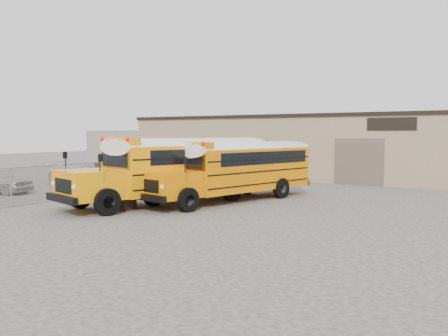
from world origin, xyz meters
The scene contains 9 objects.
ground centered at (0.00, 0.00, 0.00)m, with size 120.00×120.00×0.00m, color #3C3937.
warehouse centered at (0.00, 19.99, 2.37)m, with size 30.20×10.20×4.67m.
chainlink_fence centered at (-6.00, 3.00, 0.90)m, with size 0.07×18.07×1.81m.
distant_building_left centered at (-22.00, 22.00, 1.80)m, with size 8.00×6.00×3.60m, color gray.
school_bus_left centered at (1.11, 8.73, 1.84)m, with size 5.47×11.16×3.18m.
school_bus_right centered at (2.41, 10.64, 1.72)m, with size 4.43×10.46×2.98m.
tarp_bundle centered at (-1.33, -0.75, 0.70)m, with size 1.00×1.00×1.36m.
car_white centered at (-11.90, 5.50, 0.69)m, with size 1.95×4.79×1.39m, color silver.
car_dark centered at (-12.00, 10.68, 0.81)m, with size 1.71×4.90×1.61m, color black.
Camera 1 is at (14.22, -16.41, 3.33)m, focal length 40.00 mm.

